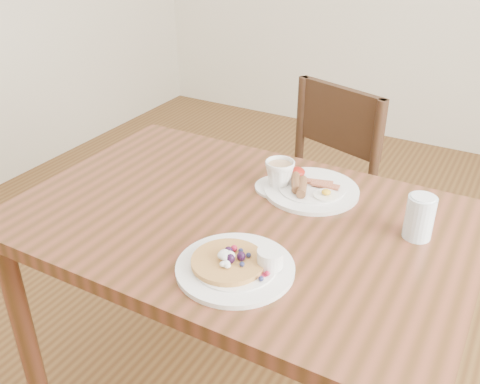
# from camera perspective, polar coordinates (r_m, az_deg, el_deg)

# --- Properties ---
(dining_table) EXTENTS (1.20, 0.80, 0.75)m
(dining_table) POSITION_cam_1_polar(r_m,az_deg,el_deg) (1.47, 0.00, -5.76)
(dining_table) COLOR brown
(dining_table) RESTS_ON ground
(chair_far) EXTENTS (0.53, 0.53, 0.88)m
(chair_far) POSITION_cam_1_polar(r_m,az_deg,el_deg) (2.07, 7.61, -0.03)
(chair_far) COLOR #341A13
(chair_far) RESTS_ON ground
(pancake_plate) EXTENTS (0.27, 0.27, 0.06)m
(pancake_plate) POSITION_cam_1_polar(r_m,az_deg,el_deg) (1.21, -0.33, -7.79)
(pancake_plate) COLOR white
(pancake_plate) RESTS_ON dining_table
(breakfast_plate) EXTENTS (0.27, 0.27, 0.04)m
(breakfast_plate) POSITION_cam_1_polar(r_m,az_deg,el_deg) (1.53, 7.47, 0.41)
(breakfast_plate) COLOR white
(breakfast_plate) RESTS_ON dining_table
(teacup_saucer) EXTENTS (0.14, 0.14, 0.09)m
(teacup_saucer) POSITION_cam_1_polar(r_m,az_deg,el_deg) (1.53, 4.23, 1.67)
(teacup_saucer) COLOR white
(teacup_saucer) RESTS_ON dining_table
(water_glass) EXTENTS (0.07, 0.07, 0.11)m
(water_glass) POSITION_cam_1_polar(r_m,az_deg,el_deg) (1.37, 18.60, -2.58)
(water_glass) COLOR silver
(water_glass) RESTS_ON dining_table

